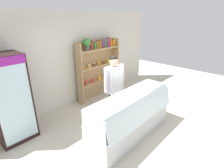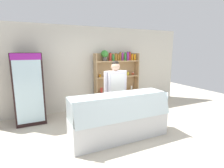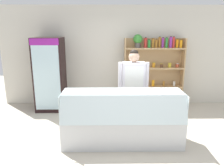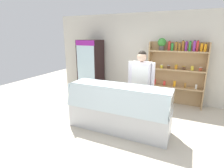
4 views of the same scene
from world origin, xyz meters
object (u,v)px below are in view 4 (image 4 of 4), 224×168
shop_clerk (141,79)px  drinks_fridge (91,68)px  shelving_unit (175,68)px  deli_display_case (118,116)px

shop_clerk → drinks_fridge: bearing=152.5°
drinks_fridge → shelving_unit: 2.72m
drinks_fridge → shop_clerk: drinks_fridge is taller
drinks_fridge → shelving_unit: shelving_unit is taller
drinks_fridge → deli_display_case: size_ratio=0.86×
drinks_fridge → shop_clerk: 2.31m
drinks_fridge → shelving_unit: (2.70, 0.25, 0.17)m
drinks_fridge → shelving_unit: bearing=5.2°
shelving_unit → deli_display_case: (-0.92, -2.06, -0.80)m
deli_display_case → drinks_fridge: bearing=134.4°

